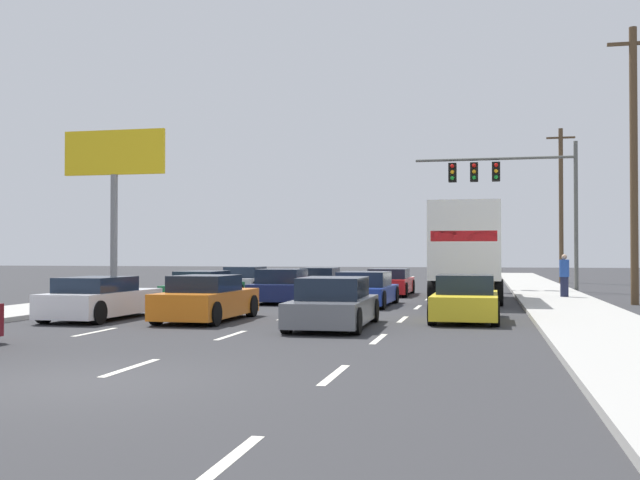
# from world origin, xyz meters

# --- Properties ---
(ground_plane) EXTENTS (140.00, 140.00, 0.00)m
(ground_plane) POSITION_xyz_m (0.00, 25.00, 0.00)
(ground_plane) COLOR #333335
(sidewalk_right) EXTENTS (2.97, 80.00, 0.14)m
(sidewalk_right) POSITION_xyz_m (8.44, 20.00, 0.07)
(sidewalk_right) COLOR #B2AFA8
(sidewalk_right) RESTS_ON ground_plane
(sidewalk_left) EXTENTS (2.97, 80.00, 0.14)m
(sidewalk_left) POSITION_xyz_m (-8.44, 20.00, 0.07)
(sidewalk_left) COLOR #B2AFA8
(sidewalk_left) RESTS_ON ground_plane
(lane_markings) EXTENTS (6.94, 62.00, 0.01)m
(lane_markings) POSITION_xyz_m (-0.00, 21.42, 0.00)
(lane_markings) COLOR silver
(lane_markings) RESTS_ON ground_plane
(car_silver) EXTENTS (1.92, 4.05, 1.26)m
(car_silver) POSITION_xyz_m (-5.28, 23.89, 0.57)
(car_silver) COLOR #B7BABF
(car_silver) RESTS_ON ground_plane
(car_green) EXTENTS (1.85, 4.70, 1.21)m
(car_green) POSITION_xyz_m (-4.86, 17.31, 0.55)
(car_green) COLOR #196B38
(car_green) RESTS_ON ground_plane
(car_white) EXTENTS (1.88, 4.37, 1.21)m
(car_white) POSITION_xyz_m (-5.04, 9.68, 0.57)
(car_white) COLOR white
(car_white) RESTS_ON ground_plane
(car_black) EXTENTS (1.85, 4.37, 1.22)m
(car_black) POSITION_xyz_m (-1.82, 24.34, 0.56)
(car_black) COLOR black
(car_black) RESTS_ON ground_plane
(car_navy) EXTENTS (1.91, 4.06, 1.29)m
(car_navy) POSITION_xyz_m (-1.82, 17.80, 0.58)
(car_navy) COLOR #141E4C
(car_navy) RESTS_ON ground_plane
(car_orange) EXTENTS (1.86, 4.20, 1.27)m
(car_orange) POSITION_xyz_m (-1.91, 9.86, 0.59)
(car_orange) COLOR orange
(car_orange) RESTS_ON ground_plane
(car_red) EXTENTS (1.98, 4.45, 1.19)m
(car_red) POSITION_xyz_m (1.49, 23.81, 0.56)
(car_red) COLOR red
(car_red) RESTS_ON ground_plane
(car_blue) EXTENTS (2.07, 4.45, 1.22)m
(car_blue) POSITION_xyz_m (1.47, 16.73, 0.56)
(car_blue) COLOR #1E389E
(car_blue) RESTS_ON ground_plane
(car_gray) EXTENTS (1.93, 4.48, 1.27)m
(car_gray) POSITION_xyz_m (1.93, 8.74, 0.58)
(car_gray) COLOR slate
(car_gray) RESTS_ON ground_plane
(box_truck) EXTENTS (2.66, 8.36, 3.70)m
(box_truck) POSITION_xyz_m (5.00, 19.76, 2.10)
(box_truck) COLOR white
(box_truck) RESTS_ON ground_plane
(car_yellow) EXTENTS (1.88, 4.27, 1.28)m
(car_yellow) POSITION_xyz_m (5.16, 11.43, 0.58)
(car_yellow) COLOR yellow
(car_yellow) RESTS_ON ground_plane
(traffic_signal_mast) EXTENTS (7.93, 0.69, 7.41)m
(traffic_signal_mast) POSITION_xyz_m (6.57, 28.74, 5.49)
(traffic_signal_mast) COLOR #595B56
(traffic_signal_mast) RESTS_ON ground_plane
(utility_pole_mid) EXTENTS (1.80, 0.28, 10.20)m
(utility_pole_mid) POSITION_xyz_m (11.05, 19.33, 5.24)
(utility_pole_mid) COLOR brown
(utility_pole_mid) RESTS_ON ground_plane
(utility_pole_far) EXTENTS (1.80, 0.28, 10.00)m
(utility_pole_far) POSITION_xyz_m (10.56, 40.90, 5.14)
(utility_pole_far) COLOR brown
(utility_pole_far) RESTS_ON ground_plane
(roadside_billboard) EXTENTS (5.44, 0.36, 8.13)m
(roadside_billboard) POSITION_xyz_m (-12.63, 24.95, 6.04)
(roadside_billboard) COLOR slate
(roadside_billboard) RESTS_ON ground_plane
(pedestrian_near_corner) EXTENTS (0.38, 0.38, 1.71)m
(pedestrian_near_corner) POSITION_xyz_m (8.82, 21.66, 0.99)
(pedestrian_near_corner) COLOR #1E233F
(pedestrian_near_corner) RESTS_ON sidewalk_right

